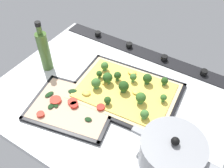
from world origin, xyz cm
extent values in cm
cube|color=silver|center=(0.00, 0.00, -1.50)|extent=(86.29, 66.50, 3.00)
cube|color=black|center=(0.00, -29.75, 0.40)|extent=(82.84, 7.00, 0.80)
cylinder|color=black|center=(-25.89, -29.75, 1.70)|extent=(2.80, 2.80, 1.80)
cylinder|color=black|center=(-8.63, -29.75, 1.70)|extent=(2.80, 2.80, 1.80)
cylinder|color=black|center=(8.63, -29.75, 1.70)|extent=(2.80, 2.80, 1.80)
cylinder|color=black|center=(25.89, -29.75, 1.70)|extent=(2.80, 2.80, 1.80)
cube|color=black|center=(-3.85, -4.19, 0.25)|extent=(41.91, 31.92, 0.50)
cube|color=black|center=(-2.66, -17.83, 0.65)|extent=(39.53, 4.64, 1.30)
cube|color=black|center=(-5.05, 9.45, 0.65)|extent=(39.53, 4.64, 1.30)
cube|color=black|center=(-22.97, -5.87, 0.65)|extent=(3.69, 28.58, 1.30)
cube|color=black|center=(15.26, -2.52, 0.65)|extent=(3.69, 28.58, 1.30)
cube|color=beige|center=(-3.85, -4.19, 1.00)|extent=(39.31, 29.32, 1.00)
cube|color=#EDC64C|center=(-3.85, -4.19, 1.70)|extent=(36.12, 26.46, 0.40)
cone|color=#427635|center=(-9.15, -11.65, 2.58)|extent=(1.91, 1.91, 1.37)
sphere|color=#264C1C|center=(-9.15, -11.65, 4.57)|extent=(3.48, 3.48, 3.48)
cone|color=#5B9F46|center=(-11.44, -1.77, 2.52)|extent=(2.03, 2.03, 1.24)
sphere|color=#386B28|center=(-11.44, -1.77, 4.52)|extent=(3.68, 3.68, 3.68)
cone|color=#427635|center=(-1.88, 4.91, 2.39)|extent=(1.40, 1.40, 0.98)
sphere|color=#264C1C|center=(-1.88, 4.91, 3.83)|extent=(2.54, 2.54, 2.54)
cone|color=#68AD54|center=(6.00, 0.56, 2.53)|extent=(1.98, 1.98, 1.26)
sphere|color=#427533|center=(6.00, 0.56, 4.51)|extent=(3.60, 3.60, 3.60)
cone|color=#68AD54|center=(-4.11, -9.80, 2.56)|extent=(1.45, 1.45, 1.32)
sphere|color=#427533|center=(-4.11, -9.80, 4.21)|extent=(2.64, 2.64, 2.64)
cone|color=#68AD54|center=(-15.65, 3.60, 2.32)|extent=(1.65, 1.65, 0.85)
sphere|color=#427533|center=(-15.65, 3.60, 3.88)|extent=(3.01, 3.01, 3.01)
cone|color=#427635|center=(-3.61, -3.35, 2.52)|extent=(2.14, 2.14, 1.24)
sphere|color=#264C1C|center=(-3.61, -3.35, 4.60)|extent=(3.88, 3.88, 3.88)
cone|color=#4D8B3F|center=(3.77, -3.93, 2.60)|extent=(2.11, 2.11, 1.39)
sphere|color=#2D5B23|center=(3.77, -3.93, 4.73)|extent=(3.83, 3.83, 3.83)
cone|color=#5B9F46|center=(-18.08, -6.52, 2.46)|extent=(1.30, 1.30, 1.12)
sphere|color=#386B28|center=(-18.08, -6.52, 3.91)|extent=(2.36, 2.36, 2.36)
cone|color=#68AD54|center=(8.72, -9.53, 2.42)|extent=(1.72, 1.72, 1.04)
sphere|color=#427533|center=(8.72, -9.53, 4.11)|extent=(3.12, 3.12, 3.12)
cone|color=#427635|center=(-14.97, -14.60, 2.36)|extent=(1.47, 1.47, 0.93)
sphere|color=#264C1C|center=(-14.97, -14.60, 3.83)|extent=(2.68, 2.68, 2.68)
cone|color=#427635|center=(1.39, -7.29, 2.58)|extent=(1.56, 1.56, 1.36)
sphere|color=#264C1C|center=(1.39, -7.29, 4.32)|extent=(2.84, 2.84, 2.84)
cone|color=#427635|center=(8.05, -4.70, 2.48)|extent=(1.31, 1.31, 1.16)
sphere|color=#264C1C|center=(8.05, -4.70, 3.96)|extent=(2.39, 2.39, 2.39)
ellipsoid|color=#EDC64C|center=(4.44, -3.26, 2.29)|extent=(2.91, 2.97, 0.90)
ellipsoid|color=#EDC64C|center=(-7.96, -5.10, 2.31)|extent=(3.84, 3.85, 0.96)
ellipsoid|color=#EDC64C|center=(-1.67, -13.58, 2.42)|extent=(3.51, 2.97, 1.20)
ellipsoid|color=#EDC64C|center=(7.20, 5.14, 2.36)|extent=(3.77, 3.50, 1.07)
cube|color=black|center=(8.55, 11.82, 0.25)|extent=(33.80, 28.34, 0.50)
cube|color=black|center=(10.80, 1.35, 0.65)|extent=(29.31, 7.40, 1.30)
cube|color=black|center=(6.31, 22.29, 0.65)|extent=(29.31, 7.40, 1.30)
cube|color=black|center=(-5.39, 8.83, 0.65)|extent=(5.91, 22.36, 1.30)
cube|color=black|center=(22.50, 14.81, 0.65)|extent=(5.91, 22.36, 1.30)
cube|color=#D1AB8C|center=(8.55, 11.82, 0.95)|extent=(30.95, 25.49, 0.90)
cylinder|color=#B22319|center=(-0.76, 7.64, 1.90)|extent=(2.96, 2.96, 1.00)
cylinder|color=red|center=(14.86, 13.51, 1.90)|extent=(4.12, 4.12, 1.00)
cylinder|color=#B22319|center=(7.78, 11.78, 1.90)|extent=(2.96, 2.96, 1.00)
cylinder|color=red|center=(15.04, 21.07, 1.90)|extent=(2.63, 2.63, 1.00)
cylinder|color=red|center=(9.22, 10.87, 1.90)|extent=(3.45, 3.45, 1.00)
ellipsoid|color=#193819|center=(13.82, 14.87, 1.80)|extent=(3.88, 3.31, 0.60)
ellipsoid|color=#193819|center=(14.53, 16.42, 1.80)|extent=(2.29, 2.87, 0.60)
ellipsoid|color=#193819|center=(-0.08, 14.10, 1.80)|extent=(2.83, 2.31, 0.60)
ellipsoid|color=#193819|center=(18.86, 12.49, 1.80)|extent=(2.71, 3.96, 0.60)
ellipsoid|color=#193819|center=(12.53, 6.65, 1.80)|extent=(4.04, 3.74, 0.60)
ellipsoid|color=#193819|center=(7.59, 4.87, 1.80)|extent=(3.29, 3.98, 0.60)
cylinder|color=gray|center=(-28.82, 13.16, 4.78)|extent=(18.19, 18.19, 9.56)
cylinder|color=gray|center=(-28.82, 13.16, 9.96)|extent=(18.56, 18.56, 0.80)
sphere|color=black|center=(-28.82, 13.16, 11.56)|extent=(2.40, 2.40, 2.40)
cube|color=gray|center=(-39.71, 13.16, 7.84)|extent=(3.60, 2.00, 1.20)
cube|color=gray|center=(-17.92, 13.16, 7.84)|extent=(3.60, 2.00, 1.20)
cylinder|color=#476B2D|center=(31.04, -0.38, 8.33)|extent=(4.44, 4.44, 16.67)
cylinder|color=#476B2D|center=(31.04, -0.38, 18.42)|extent=(2.00, 2.00, 3.50)
cylinder|color=black|center=(31.04, -0.38, 20.97)|extent=(2.22, 2.22, 1.60)
camera|label=1|loc=(-33.20, 52.26, 69.50)|focal=39.74mm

